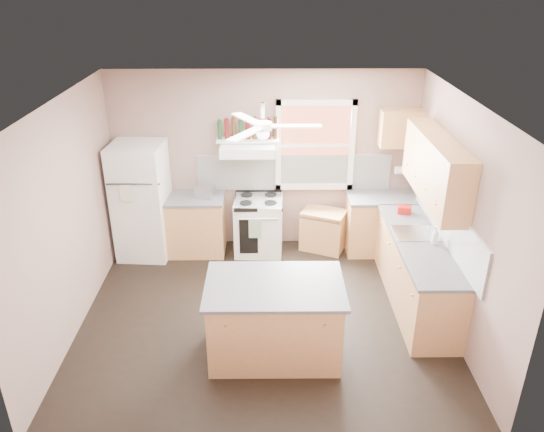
{
  "coord_description": "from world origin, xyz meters",
  "views": [
    {
      "loc": [
        0.04,
        -5.49,
        4.0
      ],
      "look_at": [
        0.1,
        0.3,
        1.25
      ],
      "focal_mm": 35.0,
      "sensor_mm": 36.0,
      "label": 1
    }
  ],
  "objects_px": {
    "stove": "(259,225)",
    "island": "(275,320)",
    "refrigerator": "(142,201)",
    "toaster": "(205,192)",
    "cart": "(323,230)"
  },
  "relations": [
    {
      "from": "stove",
      "to": "island",
      "type": "distance_m",
      "value": 2.38
    },
    {
      "from": "refrigerator",
      "to": "toaster",
      "type": "relative_size",
      "value": 6.2
    },
    {
      "from": "toaster",
      "to": "cart",
      "type": "distance_m",
      "value": 1.9
    },
    {
      "from": "cart",
      "to": "island",
      "type": "relative_size",
      "value": 0.45
    },
    {
      "from": "stove",
      "to": "island",
      "type": "relative_size",
      "value": 0.61
    },
    {
      "from": "stove",
      "to": "cart",
      "type": "bearing_deg",
      "value": 5.97
    },
    {
      "from": "stove",
      "to": "cart",
      "type": "distance_m",
      "value": 1.0
    },
    {
      "from": "refrigerator",
      "to": "stove",
      "type": "height_order",
      "value": "refrigerator"
    },
    {
      "from": "refrigerator",
      "to": "cart",
      "type": "distance_m",
      "value": 2.76
    },
    {
      "from": "toaster",
      "to": "cart",
      "type": "relative_size",
      "value": 0.44
    },
    {
      "from": "cart",
      "to": "island",
      "type": "height_order",
      "value": "island"
    },
    {
      "from": "toaster",
      "to": "stove",
      "type": "distance_m",
      "value": 0.96
    },
    {
      "from": "cart",
      "to": "stove",
      "type": "bearing_deg",
      "value": -153.76
    },
    {
      "from": "island",
      "to": "stove",
      "type": "bearing_deg",
      "value": 95.07
    },
    {
      "from": "cart",
      "to": "island",
      "type": "xyz_separation_m",
      "value": [
        -0.78,
        -2.42,
        0.11
      ]
    }
  ]
}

